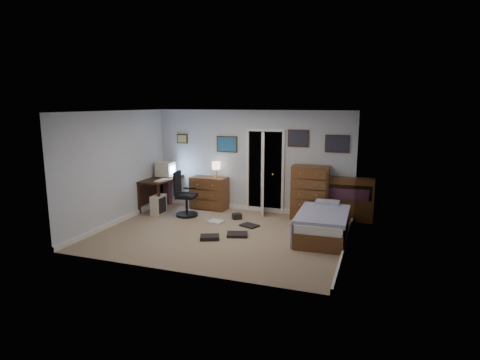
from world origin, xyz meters
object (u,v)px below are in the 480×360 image
(computer_desk, at_px, (159,185))
(tall_dresser, at_px, (310,192))
(bed, at_px, (322,224))
(low_dresser, at_px, (209,193))
(office_chair, at_px, (184,199))

(computer_desk, distance_m, tall_dresser, 3.82)
(tall_dresser, bearing_deg, bed, -71.94)
(low_dresser, bearing_deg, office_chair, -106.33)
(office_chair, xyz_separation_m, bed, (3.34, -0.47, -0.13))
(tall_dresser, distance_m, bed, 1.39)
(tall_dresser, bearing_deg, office_chair, -167.15)
(computer_desk, height_order, low_dresser, low_dresser)
(office_chair, distance_m, low_dresser, 0.87)
(low_dresser, distance_m, tall_dresser, 2.58)
(computer_desk, xyz_separation_m, tall_dresser, (3.80, 0.35, 0.01))
(low_dresser, relative_size, bed, 0.50)
(office_chair, distance_m, bed, 3.37)
(tall_dresser, bearing_deg, computer_desk, -177.49)
(computer_desk, bearing_deg, tall_dresser, 5.21)
(computer_desk, height_order, office_chair, office_chair)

